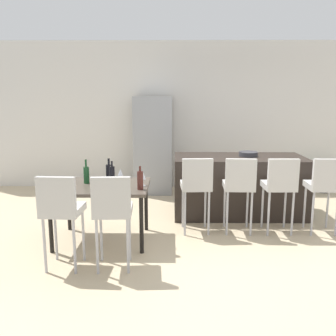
% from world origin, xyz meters
% --- Properties ---
extents(ground_plane, '(10.00, 10.00, 0.00)m').
position_xyz_m(ground_plane, '(0.00, 0.00, 0.00)').
color(ground_plane, '#C6B28E').
extents(back_wall, '(10.00, 0.12, 2.90)m').
position_xyz_m(back_wall, '(0.00, 2.73, 1.45)').
color(back_wall, silver).
rests_on(back_wall, ground_plane).
extents(kitchen_island, '(2.02, 0.94, 0.92)m').
position_xyz_m(kitchen_island, '(0.22, 0.92, 0.46)').
color(kitchen_island, black).
rests_on(kitchen_island, ground_plane).
extents(bar_chair_left, '(0.42, 0.42, 1.05)m').
position_xyz_m(bar_chair_left, '(-0.50, 0.07, 0.70)').
color(bar_chair_left, beige).
rests_on(bar_chair_left, ground_plane).
extents(bar_chair_middle, '(0.41, 0.41, 1.05)m').
position_xyz_m(bar_chair_middle, '(0.07, 0.07, 0.70)').
color(bar_chair_middle, beige).
rests_on(bar_chair_middle, ground_plane).
extents(bar_chair_right, '(0.41, 0.41, 1.05)m').
position_xyz_m(bar_chair_right, '(0.62, 0.07, 0.70)').
color(bar_chair_right, beige).
rests_on(bar_chair_right, ground_plane).
extents(bar_chair_far, '(0.41, 0.41, 1.05)m').
position_xyz_m(bar_chair_far, '(1.21, 0.07, 0.70)').
color(bar_chair_far, beige).
rests_on(bar_chair_far, ground_plane).
extents(dining_table, '(1.20, 0.89, 0.74)m').
position_xyz_m(dining_table, '(-1.73, -0.22, 0.67)').
color(dining_table, '#4C4238').
rests_on(dining_table, ground_plane).
extents(dining_chair_near, '(0.42, 0.42, 1.05)m').
position_xyz_m(dining_chair_near, '(-2.00, -1.03, 0.70)').
color(dining_chair_near, beige).
rests_on(dining_chair_near, ground_plane).
extents(dining_chair_far, '(0.42, 0.42, 1.05)m').
position_xyz_m(dining_chair_far, '(-1.46, -1.03, 0.70)').
color(dining_chair_far, beige).
rests_on(dining_chair_far, ground_plane).
extents(wine_bottle_far, '(0.06, 0.06, 0.32)m').
position_xyz_m(wine_bottle_far, '(-1.57, -0.30, 0.87)').
color(wine_bottle_far, black).
rests_on(wine_bottle_far, dining_table).
extents(wine_bottle_inner, '(0.07, 0.07, 0.29)m').
position_xyz_m(wine_bottle_inner, '(-1.21, -0.43, 0.86)').
color(wine_bottle_inner, '#471E19').
rests_on(wine_bottle_inner, dining_table).
extents(wine_bottle_corner, '(0.07, 0.07, 0.31)m').
position_xyz_m(wine_bottle_corner, '(-1.93, -0.12, 0.86)').
color(wine_bottle_corner, '#194723').
rests_on(wine_bottle_corner, dining_table).
extents(wine_bottle_left, '(0.08, 0.08, 0.32)m').
position_xyz_m(wine_bottle_left, '(-1.65, -0.08, 0.87)').
color(wine_bottle_left, black).
rests_on(wine_bottle_left, dining_table).
extents(wine_glass_middle, '(0.07, 0.07, 0.17)m').
position_xyz_m(wine_glass_middle, '(-1.51, -0.03, 0.86)').
color(wine_glass_middle, silver).
rests_on(wine_glass_middle, dining_table).
extents(wine_glass_right, '(0.07, 0.07, 0.17)m').
position_xyz_m(wine_glass_right, '(-1.19, -0.24, 0.86)').
color(wine_glass_right, silver).
rests_on(wine_glass_right, dining_table).
extents(refrigerator, '(0.72, 0.68, 1.84)m').
position_xyz_m(refrigerator, '(-1.19, 2.29, 0.92)').
color(refrigerator, '#939699').
rests_on(refrigerator, ground_plane).
extents(fruit_bowl, '(0.29, 0.29, 0.07)m').
position_xyz_m(fruit_bowl, '(0.36, 0.96, 0.96)').
color(fruit_bowl, '#333338').
rests_on(fruit_bowl, kitchen_island).
extents(potted_plant, '(0.33, 0.33, 0.53)m').
position_xyz_m(potted_plant, '(2.11, 2.28, 0.30)').
color(potted_plant, '#38383D').
rests_on(potted_plant, ground_plane).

